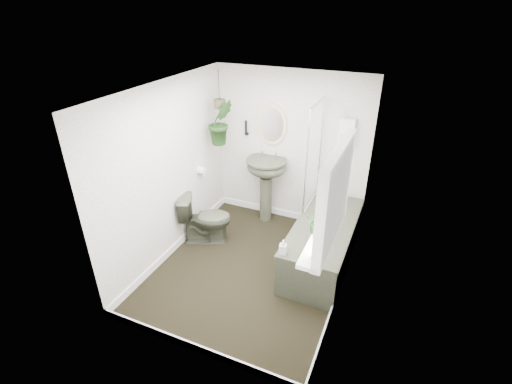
% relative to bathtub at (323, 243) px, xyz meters
% --- Properties ---
extents(floor, '(2.30, 2.80, 0.02)m').
position_rel_bathtub_xyz_m(floor, '(-0.80, -0.50, -0.30)').
color(floor, black).
rests_on(floor, ground).
extents(ceiling, '(2.30, 2.80, 0.02)m').
position_rel_bathtub_xyz_m(ceiling, '(-0.80, -0.50, 2.02)').
color(ceiling, white).
rests_on(ceiling, ground).
extents(wall_back, '(2.30, 0.02, 2.30)m').
position_rel_bathtub_xyz_m(wall_back, '(-0.80, 0.91, 0.86)').
color(wall_back, white).
rests_on(wall_back, ground).
extents(wall_front, '(2.30, 0.02, 2.30)m').
position_rel_bathtub_xyz_m(wall_front, '(-0.80, -1.91, 0.86)').
color(wall_front, white).
rests_on(wall_front, ground).
extents(wall_left, '(0.02, 2.80, 2.30)m').
position_rel_bathtub_xyz_m(wall_left, '(-1.96, -0.50, 0.86)').
color(wall_left, white).
rests_on(wall_left, ground).
extents(wall_right, '(0.02, 2.80, 2.30)m').
position_rel_bathtub_xyz_m(wall_right, '(0.36, -0.50, 0.86)').
color(wall_right, white).
rests_on(wall_right, ground).
extents(skirting, '(2.30, 2.80, 0.10)m').
position_rel_bathtub_xyz_m(skirting, '(-0.80, -0.50, -0.24)').
color(skirting, white).
rests_on(skirting, floor).
extents(bathtub, '(0.72, 1.72, 0.58)m').
position_rel_bathtub_xyz_m(bathtub, '(0.00, 0.00, 0.00)').
color(bathtub, '#393D2F').
rests_on(bathtub, floor).
extents(bath_screen, '(0.04, 0.72, 1.40)m').
position_rel_bathtub_xyz_m(bath_screen, '(-0.33, 0.49, 0.99)').
color(bath_screen, silver).
rests_on(bath_screen, bathtub).
extents(shower_box, '(0.20, 0.10, 0.35)m').
position_rel_bathtub_xyz_m(shower_box, '(0.00, 0.84, 1.26)').
color(shower_box, white).
rests_on(shower_box, wall_back).
extents(oval_mirror, '(0.46, 0.03, 0.62)m').
position_rel_bathtub_xyz_m(oval_mirror, '(-1.09, 0.87, 1.21)').
color(oval_mirror, '#CAC088').
rests_on(oval_mirror, wall_back).
extents(wall_sconce, '(0.04, 0.04, 0.22)m').
position_rel_bathtub_xyz_m(wall_sconce, '(-1.49, 0.86, 1.11)').
color(wall_sconce, black).
rests_on(wall_sconce, wall_back).
extents(toilet_roll_holder, '(0.11, 0.11, 0.11)m').
position_rel_bathtub_xyz_m(toilet_roll_holder, '(-1.90, 0.20, 0.61)').
color(toilet_roll_holder, white).
rests_on(toilet_roll_holder, wall_left).
extents(window_recess, '(0.08, 1.00, 0.90)m').
position_rel_bathtub_xyz_m(window_recess, '(0.29, -1.20, 1.36)').
color(window_recess, white).
rests_on(window_recess, wall_right).
extents(window_sill, '(0.18, 1.00, 0.04)m').
position_rel_bathtub_xyz_m(window_sill, '(0.22, -1.20, 0.94)').
color(window_sill, white).
rests_on(window_sill, wall_right).
extents(window_blinds, '(0.01, 0.86, 0.76)m').
position_rel_bathtub_xyz_m(window_blinds, '(0.24, -1.20, 1.36)').
color(window_blinds, white).
rests_on(window_blinds, wall_right).
extents(toilet, '(0.81, 0.66, 0.72)m').
position_rel_bathtub_xyz_m(toilet, '(-1.65, -0.18, 0.07)').
color(toilet, '#393D2F').
rests_on(toilet, floor).
extents(pedestal_sink, '(0.66, 0.58, 1.03)m').
position_rel_bathtub_xyz_m(pedestal_sink, '(-1.09, 0.69, 0.22)').
color(pedestal_sink, '#393D2F').
rests_on(pedestal_sink, floor).
extents(sill_plant, '(0.24, 0.21, 0.24)m').
position_rel_bathtub_xyz_m(sill_plant, '(0.17, -1.19, 1.08)').
color(sill_plant, black).
rests_on(sill_plant, window_sill).
extents(hanging_plant, '(0.45, 0.45, 0.64)m').
position_rel_bathtub_xyz_m(hanging_plant, '(-1.69, 0.45, 1.29)').
color(hanging_plant, black).
rests_on(hanging_plant, ceiling).
extents(soap_bottle, '(0.09, 0.09, 0.18)m').
position_rel_bathtub_xyz_m(soap_bottle, '(-0.29, -0.77, 0.38)').
color(soap_bottle, black).
rests_on(soap_bottle, bathtub).
extents(hanging_pot, '(0.16, 0.16, 0.12)m').
position_rel_bathtub_xyz_m(hanging_pot, '(-1.69, 0.45, 1.55)').
color(hanging_pot, '#3E3627').
rests_on(hanging_pot, ceiling).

